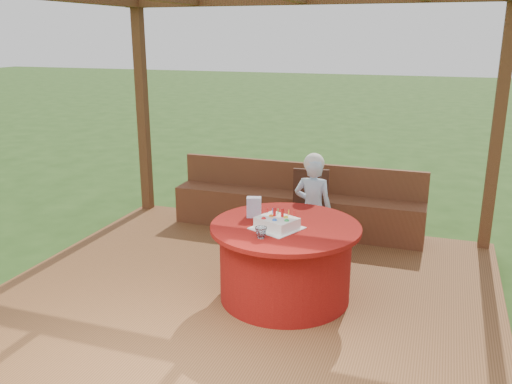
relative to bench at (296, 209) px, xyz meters
The scene contains 10 objects.
ground 1.76m from the bench, 90.00° to the right, with size 60.00×60.00×0.00m, color #244517.
deck 1.75m from the bench, 90.00° to the right, with size 4.50×4.00×0.12m, color brown.
pergola 2.65m from the bench, 90.00° to the right, with size 4.50×4.00×2.72m.
bench is the anchor object (origin of this frame).
table 1.78m from the bench, 78.08° to the right, with size 1.31×1.31×0.69m.
chair 0.52m from the bench, 57.14° to the right, with size 0.45×0.45×0.85m.
elderly_woman 0.90m from the bench, 63.42° to the right, with size 0.40×0.27×1.13m.
birthday_cake 1.93m from the bench, 80.15° to the right, with size 0.48×0.48×0.17m.
gift_bag 1.70m from the bench, 88.82° to the right, with size 0.13×0.08×0.18m, color #D388C2.
drinking_glass 2.17m from the bench, 82.84° to the right, with size 0.10×0.10×0.09m, color white.
Camera 1 is at (1.58, -4.29, 2.41)m, focal length 38.00 mm.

